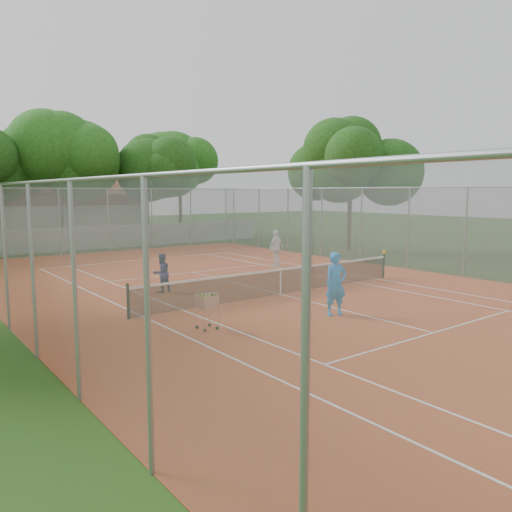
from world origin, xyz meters
TOP-DOWN VIEW (x-y plane):
  - ground at (0.00, 0.00)m, footprint 120.00×120.00m
  - court_pad at (0.00, 0.00)m, footprint 18.00×34.00m
  - court_lines at (0.00, 0.00)m, footprint 10.98×23.78m
  - tennis_net at (0.00, 0.00)m, footprint 11.88×0.10m
  - perimeter_fence at (0.00, 0.00)m, footprint 18.00×34.00m
  - boundary_wall at (0.00, 19.00)m, footprint 26.00×0.30m
  - clubhouse at (-2.00, 29.00)m, footprint 16.40×9.00m
  - tropical_trees at (0.00, 22.00)m, footprint 29.00×19.00m
  - player_near at (-0.66, -3.41)m, footprint 0.82×0.66m
  - player_far_left at (-3.33, 3.01)m, footprint 0.80×0.67m
  - player_far_right at (4.31, 5.48)m, footprint 1.18×0.73m
  - ball_hopper at (-4.69, -2.43)m, footprint 0.63×0.63m

SIDE VIEW (x-z plane):
  - ground at x=0.00m, z-range 0.00..0.00m
  - court_pad at x=0.00m, z-range 0.00..0.02m
  - court_lines at x=0.00m, z-range 0.02..0.03m
  - tennis_net at x=0.00m, z-range 0.02..1.00m
  - ball_hopper at x=-4.69m, z-range 0.02..1.10m
  - boundary_wall at x=0.00m, z-range 0.00..1.50m
  - player_far_left at x=-3.33m, z-range 0.02..1.49m
  - player_far_right at x=4.31m, z-range 0.02..1.89m
  - player_near at x=-0.66m, z-range 0.02..1.97m
  - perimeter_fence at x=0.00m, z-range 0.00..4.00m
  - clubhouse at x=-2.00m, z-range 0.00..4.40m
  - tropical_trees at x=0.00m, z-range 0.00..10.00m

